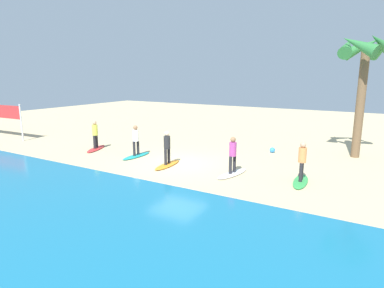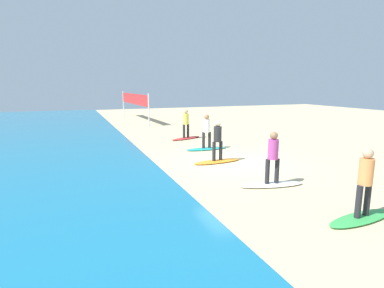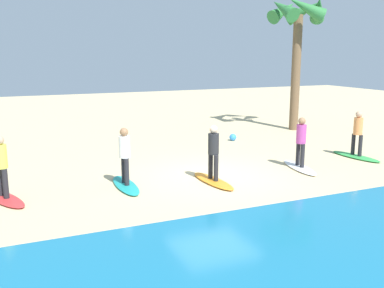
{
  "view_description": "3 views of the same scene",
  "coord_description": "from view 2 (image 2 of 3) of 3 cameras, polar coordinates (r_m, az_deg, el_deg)",
  "views": [
    {
      "loc": [
        -8.72,
        13.29,
        4.41
      ],
      "look_at": [
        -1.09,
        0.44,
        1.23
      ],
      "focal_mm": 30.62,
      "sensor_mm": 36.0,
      "label": 1
    },
    {
      "loc": [
        -10.98,
        6.06,
        3.15
      ],
      "look_at": [
        0.6,
        1.51,
        0.78
      ],
      "focal_mm": 29.32,
      "sensor_mm": 36.0,
      "label": 2
    },
    {
      "loc": [
        5.93,
        11.89,
        3.81
      ],
      "look_at": [
        0.58,
        -0.33,
        1.04
      ],
      "focal_mm": 41.26,
      "sensor_mm": 36.0,
      "label": 3
    }
  ],
  "objects": [
    {
      "name": "surfer_teal",
      "position": [
        15.23,
        2.68,
        2.79
      ],
      "size": [
        0.32,
        0.46,
        1.64
      ],
      "color": "#232328",
      "rests_on": "surfboard_teal"
    },
    {
      "name": "surfboard_white",
      "position": [
        10.27,
        14.26,
        -7.16
      ],
      "size": [
        0.93,
        2.17,
        0.09
      ],
      "primitive_type": "ellipsoid",
      "rotation": [
        0.0,
        0.0,
        1.39
      ],
      "color": "white",
      "rests_on": "ground"
    },
    {
      "name": "surfboard_orange",
      "position": [
        12.92,
        4.61,
        -3.17
      ],
      "size": [
        0.72,
        2.14,
        0.09
      ],
      "primitive_type": "ellipsoid",
      "rotation": [
        0.0,
        0.0,
        1.65
      ],
      "color": "orange",
      "rests_on": "ground"
    },
    {
      "name": "volleyball_net",
      "position": [
        28.25,
        -10.5,
        7.84
      ],
      "size": [
        9.09,
        0.52,
        2.5
      ],
      "color": "silver",
      "rests_on": "ground"
    },
    {
      "name": "surfer_red",
      "position": [
        18.26,
        -1.11,
        4.13
      ],
      "size": [
        0.32,
        0.44,
        1.64
      ],
      "color": "#232328",
      "rests_on": "surfboard_red"
    },
    {
      "name": "surfboard_teal",
      "position": [
        15.4,
        2.64,
        -0.87
      ],
      "size": [
        0.58,
        2.11,
        0.09
      ],
      "primitive_type": "ellipsoid",
      "rotation": [
        0.0,
        0.0,
        1.56
      ],
      "color": "teal",
      "rests_on": "ground"
    },
    {
      "name": "surfboard_green",
      "position": [
        8.6,
        28.4,
        -11.75
      ],
      "size": [
        0.78,
        2.15,
        0.09
      ],
      "primitive_type": "ellipsoid",
      "rotation": [
        0.0,
        0.0,
        1.68
      ],
      "color": "green",
      "rests_on": "ground"
    },
    {
      "name": "surfer_white",
      "position": [
        10.02,
        14.52,
        -1.75
      ],
      "size": [
        0.32,
        0.45,
        1.64
      ],
      "color": "#232328",
      "rests_on": "surfboard_white"
    },
    {
      "name": "surfboard_red",
      "position": [
        18.4,
        -1.1,
        1.06
      ],
      "size": [
        1.29,
        2.16,
        0.09
      ],
      "primitive_type": "ellipsoid",
      "rotation": [
        0.0,
        0.0,
        1.95
      ],
      "color": "red",
      "rests_on": "ground"
    },
    {
      "name": "ground_plane",
      "position": [
        12.93,
        7.23,
        -3.41
      ],
      "size": [
        60.0,
        60.0,
        0.0
      ],
      "primitive_type": "plane",
      "color": "#CCB789"
    },
    {
      "name": "surfer_orange",
      "position": [
        12.71,
        4.67,
        1.17
      ],
      "size": [
        0.32,
        0.46,
        1.64
      ],
      "color": "#232328",
      "rests_on": "surfboard_orange"
    },
    {
      "name": "surfer_green",
      "position": [
        8.29,
        29.01,
        -5.38
      ],
      "size": [
        0.32,
        0.46,
        1.64
      ],
      "color": "#232328",
      "rests_on": "surfboard_green"
    }
  ]
}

